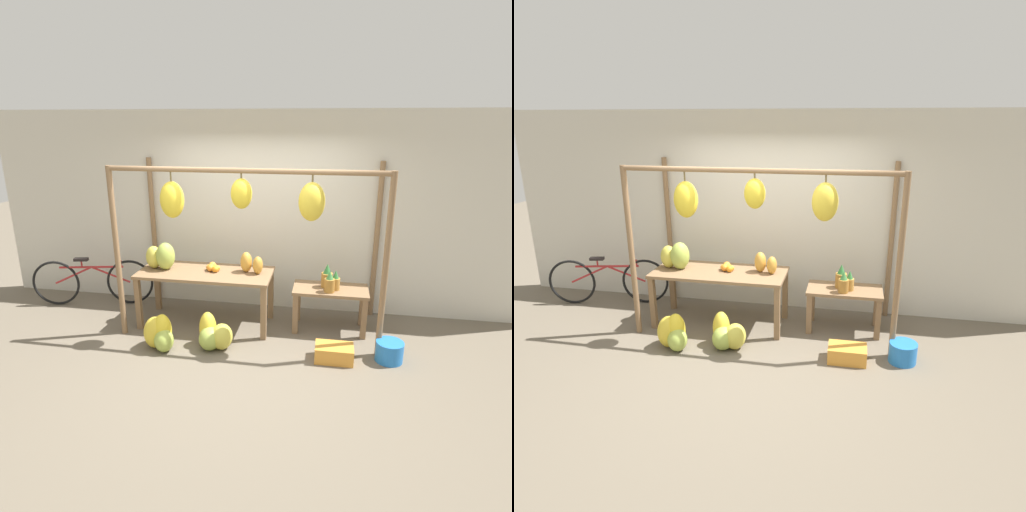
% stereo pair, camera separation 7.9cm
% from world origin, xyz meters
% --- Properties ---
extents(ground_plane, '(20.00, 20.00, 0.00)m').
position_xyz_m(ground_plane, '(0.00, 0.00, 0.00)').
color(ground_plane, '#665B4C').
extents(shop_wall_back, '(8.00, 0.08, 2.80)m').
position_xyz_m(shop_wall_back, '(0.00, 1.62, 1.40)').
color(shop_wall_back, beige).
rests_on(shop_wall_back, ground_plane).
extents(stall_awning, '(3.27, 1.30, 2.16)m').
position_xyz_m(stall_awning, '(-0.01, 0.57, 1.61)').
color(stall_awning, brown).
rests_on(stall_awning, ground_plane).
extents(display_table_main, '(1.76, 0.73, 0.75)m').
position_xyz_m(display_table_main, '(-0.62, 0.86, 0.65)').
color(display_table_main, brown).
rests_on(display_table_main, ground_plane).
extents(display_table_side, '(0.96, 0.50, 0.58)m').
position_xyz_m(display_table_side, '(1.02, 0.98, 0.46)').
color(display_table_side, brown).
rests_on(display_table_side, ground_plane).
extents(banana_pile_on_table, '(0.50, 0.35, 0.37)m').
position_xyz_m(banana_pile_on_table, '(-1.23, 0.86, 0.92)').
color(banana_pile_on_table, '#9EB247').
rests_on(banana_pile_on_table, display_table_main).
extents(orange_pile, '(0.20, 0.23, 0.10)m').
position_xyz_m(orange_pile, '(-0.53, 0.91, 0.79)').
color(orange_pile, orange).
rests_on(orange_pile, display_table_main).
extents(pineapple_cluster, '(0.24, 0.30, 0.32)m').
position_xyz_m(pineapple_cluster, '(1.00, 0.95, 0.70)').
color(pineapple_cluster, '#A3702D').
rests_on(pineapple_cluster, display_table_side).
extents(banana_pile_ground_left, '(0.48, 0.43, 0.43)m').
position_xyz_m(banana_pile_ground_left, '(-1.00, 0.12, 0.19)').
color(banana_pile_ground_left, yellow).
rests_on(banana_pile_ground_left, ground_plane).
extents(banana_pile_ground_right, '(0.49, 0.40, 0.43)m').
position_xyz_m(banana_pile_ground_right, '(-0.35, 0.23, 0.17)').
color(banana_pile_ground_right, gold).
rests_on(banana_pile_ground_right, ground_plane).
extents(fruit_crate_white, '(0.44, 0.28, 0.19)m').
position_xyz_m(fruit_crate_white, '(1.09, 0.19, 0.09)').
color(fruit_crate_white, orange).
rests_on(fruit_crate_white, ground_plane).
extents(blue_bucket, '(0.31, 0.31, 0.24)m').
position_xyz_m(blue_bucket, '(1.72, 0.29, 0.12)').
color(blue_bucket, blue).
rests_on(blue_bucket, ground_plane).
extents(parked_bicycle, '(1.74, 0.42, 0.73)m').
position_xyz_m(parked_bicycle, '(-2.47, 1.18, 0.36)').
color(parked_bicycle, black).
rests_on(parked_bicycle, ground_plane).
extents(papaya_pile, '(0.33, 0.23, 0.27)m').
position_xyz_m(papaya_pile, '(-0.02, 0.92, 0.88)').
color(papaya_pile, gold).
rests_on(papaya_pile, display_table_main).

